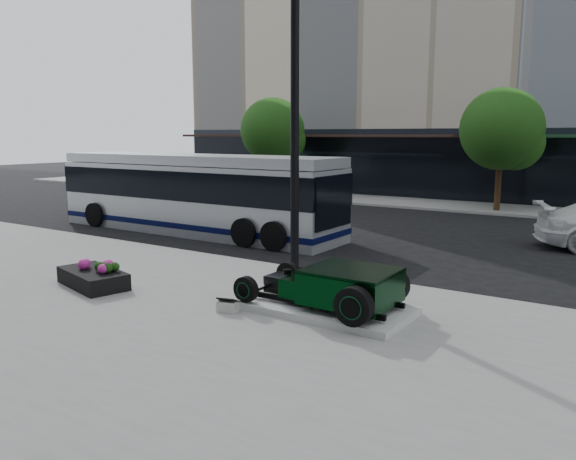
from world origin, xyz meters
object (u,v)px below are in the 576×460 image
Objects in this scene: hot_rod at (341,286)px; lamppost at (295,143)px; flower_planter at (93,277)px; transit_bus at (194,193)px.

lamppost is (-2.58, 2.30, 2.77)m from hot_rod.
hot_rod is at bearing 13.17° from flower_planter.
flower_planter is (-3.31, -3.68, -3.12)m from lamppost.
transit_bus reaches higher than flower_planter.
transit_bus is at bearing 151.29° from lamppost.
transit_bus is (-3.67, 7.50, 1.13)m from flower_planter.
lamppost reaches higher than hot_rod.
lamppost is 3.40× the size of flower_planter.
flower_planter is 8.43m from transit_bus.
hot_rod is at bearing -41.67° from lamppost.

